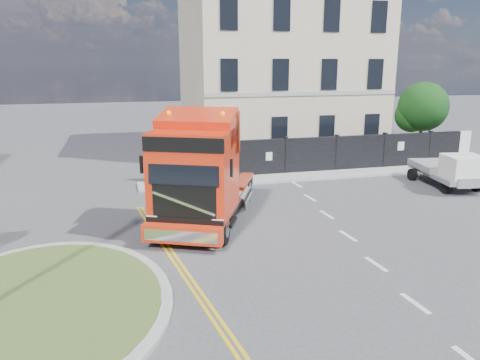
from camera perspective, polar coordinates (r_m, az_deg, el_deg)
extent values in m
plane|color=#424244|center=(16.46, 3.13, -7.28)|extent=(120.00, 120.00, 0.00)
cylinder|color=#999993|center=(13.21, -23.55, -13.90)|extent=(6.80, 6.80, 0.12)
cylinder|color=#3A5522|center=(13.18, -23.58, -13.59)|extent=(6.20, 6.20, 0.05)
cube|color=black|center=(26.37, 9.68, 3.03)|extent=(18.00, 0.25, 2.00)
cube|color=silver|center=(30.82, 24.29, 3.57)|extent=(2.60, 0.12, 2.00)
cube|color=#C4B09B|center=(32.87, 4.55, 13.26)|extent=(12.00, 10.00, 11.00)
cylinder|color=#382619|center=(33.14, 21.12, 4.89)|extent=(0.24, 0.24, 2.40)
sphere|color=#103512|center=(32.91, 21.43, 8.33)|extent=(3.20, 3.20, 3.20)
sphere|color=#103512|center=(33.01, 20.22, 7.40)|extent=(2.20, 2.20, 2.20)
cube|color=#999993|center=(25.77, 10.41, 0.60)|extent=(20.00, 1.60, 0.12)
cube|color=black|center=(18.59, -3.91, -2.14)|extent=(5.16, 7.21, 0.48)
cube|color=red|center=(16.46, -5.52, 1.06)|extent=(3.58, 3.63, 2.99)
cube|color=red|center=(17.30, -4.64, 5.86)|extent=(2.83, 1.98, 1.50)
cube|color=black|center=(15.08, -6.91, 1.47)|extent=(2.17, 1.03, 1.12)
cube|color=red|center=(15.38, -7.04, -6.59)|extent=(2.59, 1.44, 0.59)
cylinder|color=black|center=(16.50, -10.04, -5.36)|extent=(0.77, 1.15, 1.11)
cylinder|color=gray|center=(16.50, -10.04, -5.36)|extent=(0.60, 0.71, 0.61)
cylinder|color=black|center=(15.90, -2.14, -5.92)|extent=(0.77, 1.15, 1.11)
cylinder|color=gray|center=(15.90, -2.14, -5.92)|extent=(0.60, 0.71, 0.61)
cylinder|color=black|center=(19.94, -6.40, -1.80)|extent=(0.77, 1.15, 1.11)
cylinder|color=gray|center=(19.94, -6.40, -1.80)|extent=(0.60, 0.71, 0.61)
cylinder|color=black|center=(19.44, 0.16, -2.13)|extent=(0.77, 1.15, 1.11)
cylinder|color=gray|center=(19.44, 0.16, -2.13)|extent=(0.60, 0.71, 0.61)
cylinder|color=black|center=(21.12, -5.44, -0.85)|extent=(0.77, 1.15, 1.11)
cylinder|color=gray|center=(21.12, -5.44, -0.85)|extent=(0.60, 0.71, 0.61)
cylinder|color=black|center=(20.65, 0.75, -1.14)|extent=(0.77, 1.15, 1.11)
cylinder|color=gray|center=(20.65, 0.75, -1.14)|extent=(0.60, 0.71, 0.61)
cube|color=slate|center=(25.40, 23.59, 0.73)|extent=(2.36, 4.48, 0.22)
cube|color=white|center=(24.28, 25.63, 1.34)|extent=(1.92, 1.85, 1.15)
cylinder|color=black|center=(23.95, 23.85, -0.83)|extent=(0.22, 0.62, 0.62)
cylinder|color=black|center=(25.02, 26.89, -0.55)|extent=(0.22, 0.62, 0.62)
cylinder|color=black|center=(26.01, 20.27, 0.63)|extent=(0.22, 0.62, 0.62)
cylinder|color=black|center=(27.00, 23.22, 0.83)|extent=(0.22, 0.62, 0.62)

